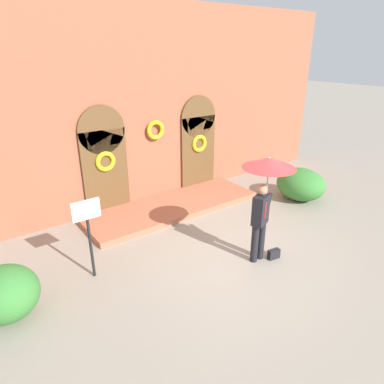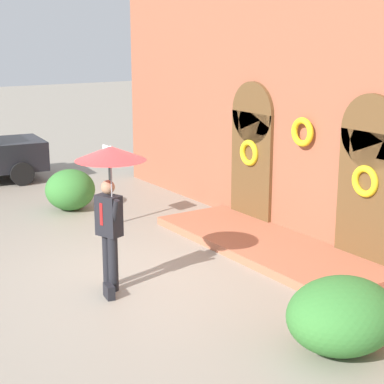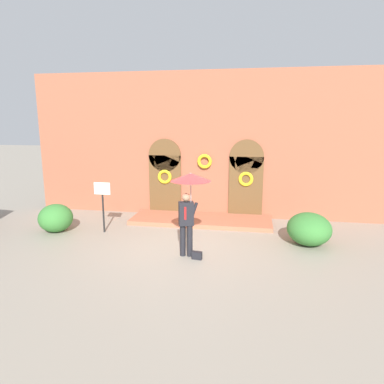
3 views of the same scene
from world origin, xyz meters
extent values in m
plane|color=gray|center=(0.00, 0.00, 0.00)|extent=(80.00, 80.00, 0.00)
cube|color=#9E563D|center=(0.00, 4.20, 2.80)|extent=(14.00, 0.50, 5.60)
cube|color=brown|center=(-1.60, 3.91, 1.20)|extent=(1.30, 0.08, 2.40)
cylinder|color=brown|center=(-1.60, 3.91, 2.40)|extent=(1.30, 0.08, 1.30)
cube|color=brown|center=(1.60, 3.91, 1.20)|extent=(1.30, 0.08, 2.40)
cylinder|color=brown|center=(1.60, 3.91, 2.40)|extent=(1.30, 0.08, 1.30)
torus|color=yellow|center=(-1.60, 3.84, 1.55)|extent=(0.56, 0.12, 0.56)
torus|color=yellow|center=(1.60, 3.84, 1.55)|extent=(0.56, 0.12, 0.56)
torus|color=yellow|center=(0.00, 3.84, 2.20)|extent=(0.56, 0.12, 0.56)
cube|color=#B56346|center=(0.00, 3.05, 0.08)|extent=(5.20, 1.80, 0.16)
cylinder|color=black|center=(-0.03, -0.29, 0.45)|extent=(0.16, 0.16, 0.90)
cylinder|color=black|center=(0.17, -0.29, 0.45)|extent=(0.16, 0.16, 0.90)
cube|color=black|center=(0.07, -0.29, 1.23)|extent=(0.46, 0.36, 0.66)
cube|color=#A51919|center=(0.07, -0.42, 1.27)|extent=(0.06, 0.03, 0.36)
sphere|color=#A87A5B|center=(0.07, -0.29, 1.69)|extent=(0.22, 0.22, 0.22)
cylinder|color=black|center=(0.29, -0.29, 1.33)|extent=(0.22, 0.09, 0.46)
cylinder|color=gray|center=(0.21, -0.29, 1.65)|extent=(0.02, 0.02, 0.98)
cone|color=red|center=(0.21, -0.29, 2.25)|extent=(1.10, 1.10, 0.22)
cone|color=white|center=(0.21, -0.29, 2.27)|extent=(0.61, 0.61, 0.20)
cube|color=black|center=(0.41, -0.49, 0.11)|extent=(0.30, 0.16, 0.22)
cylinder|color=black|center=(-3.09, 1.29, 0.65)|extent=(0.06, 0.06, 1.30)
cube|color=white|center=(-3.09, 1.29, 1.52)|extent=(0.56, 0.03, 0.40)
ellipsoid|color=#387A33|center=(-4.73, 1.06, 0.48)|extent=(1.13, 1.16, 0.96)
ellipsoid|color=#387A33|center=(3.60, 1.28, 0.49)|extent=(1.33, 1.53, 0.98)
cylinder|color=black|center=(-9.53, 1.13, 0.32)|extent=(0.29, 0.66, 0.64)
cylinder|color=black|center=(-7.75, 0.93, 0.32)|extent=(0.29, 0.66, 0.64)
camera|label=1|loc=(-4.94, -4.67, 4.38)|focal=32.00mm
camera|label=2|loc=(8.91, -4.55, 4.04)|focal=60.00mm
camera|label=3|loc=(1.81, -9.21, 3.72)|focal=32.00mm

